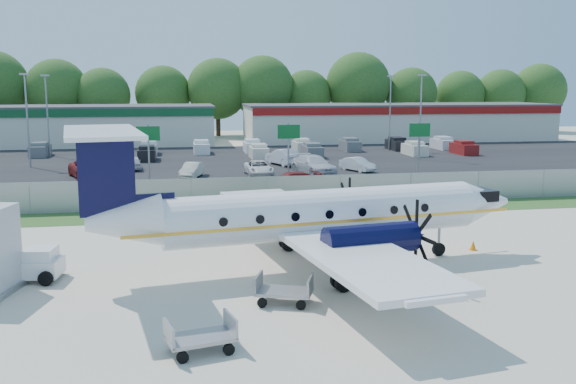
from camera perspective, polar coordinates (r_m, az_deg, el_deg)
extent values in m
plane|color=beige|center=(29.32, 2.03, -6.37)|extent=(170.00, 170.00, 0.00)
cube|color=#2D561E|center=(40.81, -1.45, -1.79)|extent=(170.00, 4.00, 0.02)
cube|color=black|center=(47.62, -2.69, -0.15)|extent=(170.00, 8.00, 0.02)
cube|color=black|center=(68.30, -4.91, 2.78)|extent=(170.00, 32.00, 0.02)
cube|color=gray|center=(42.57, -1.85, 0.04)|extent=(120.00, 0.02, 1.90)
cube|color=gray|center=(42.42, -1.86, 1.34)|extent=(120.00, 0.06, 0.06)
cube|color=gray|center=(42.74, -1.84, -1.22)|extent=(120.00, 0.06, 0.06)
cube|color=silver|center=(91.56, -21.40, 5.44)|extent=(46.00, 12.00, 5.00)
cube|color=#474749|center=(91.44, -21.50, 7.08)|extent=(46.40, 12.40, 0.24)
cube|color=#0F4723|center=(85.50, -22.28, 6.48)|extent=(46.00, 0.20, 1.00)
cube|color=silver|center=(95.23, 9.73, 6.09)|extent=(44.00, 12.00, 5.00)
cube|color=#474749|center=(95.12, 9.77, 7.67)|extent=(44.40, 12.40, 0.24)
cube|color=maroon|center=(89.42, 11.08, 7.12)|extent=(44.00, 0.20, 1.00)
cylinder|color=gray|center=(50.92, -12.26, 3.10)|extent=(0.14, 0.14, 5.00)
cube|color=#0C5923|center=(50.61, -12.34, 5.10)|extent=(1.80, 0.08, 1.10)
cylinder|color=gray|center=(51.64, 0.04, 3.40)|extent=(0.14, 0.14, 5.00)
cube|color=#0C5923|center=(51.33, 0.07, 5.38)|extent=(1.80, 0.08, 1.10)
cylinder|color=gray|center=(54.61, 11.51, 3.55)|extent=(0.14, 0.14, 5.00)
cube|color=#0C5923|center=(54.32, 11.63, 5.42)|extent=(1.80, 0.08, 1.10)
cylinder|color=gray|center=(67.18, -22.15, 5.84)|extent=(0.18, 0.18, 9.00)
cube|color=gray|center=(67.09, -22.39, 9.67)|extent=(0.90, 0.35, 0.18)
cylinder|color=gray|center=(70.58, 11.69, 6.49)|extent=(0.18, 0.18, 9.00)
cube|color=gray|center=(70.49, 11.82, 10.14)|extent=(0.90, 0.35, 0.18)
cylinder|color=gray|center=(76.97, -20.60, 6.32)|extent=(0.18, 0.18, 9.00)
cube|color=gray|center=(76.90, -20.80, 9.67)|extent=(0.90, 0.35, 0.18)
cylinder|color=gray|center=(79.95, 9.06, 6.91)|extent=(0.18, 0.18, 9.00)
cube|color=gray|center=(79.88, 9.14, 10.13)|extent=(0.90, 0.35, 0.18)
cylinder|color=white|center=(28.20, 3.20, -1.92)|extent=(14.33, 4.35, 2.15)
cone|color=white|center=(32.23, 17.06, -0.88)|extent=(2.80, 2.52, 2.15)
cone|color=white|center=(26.22, -14.41, -2.58)|extent=(3.25, 2.59, 2.15)
cube|color=black|center=(32.03, 16.76, -0.21)|extent=(1.24, 1.62, 0.51)
cube|color=white|center=(28.13, 2.12, -3.24)|extent=(6.71, 20.26, 0.25)
cylinder|color=black|center=(25.65, 7.37, -4.18)|extent=(4.00, 1.84, 1.25)
cylinder|color=black|center=(31.53, 2.09, -1.52)|extent=(4.00, 1.84, 1.25)
cube|color=black|center=(25.86, -15.84, 1.52)|extent=(2.16, 0.54, 3.29)
cube|color=white|center=(25.68, -16.26, 5.14)|extent=(3.79, 7.37, 0.16)
cylinder|color=gray|center=(31.23, 13.27, -4.23)|extent=(0.14, 0.14, 1.47)
cylinder|color=black|center=(31.33, 13.24, -4.97)|extent=(0.66, 0.30, 0.63)
cylinder|color=black|center=(25.57, 4.76, -7.95)|extent=(0.79, 0.56, 0.73)
cylinder|color=black|center=(31.47, -0.05, -4.56)|extent=(0.79, 0.56, 0.73)
cube|color=white|center=(28.82, -21.99, -6.21)|extent=(2.72, 1.85, 0.71)
cube|color=white|center=(28.51, -21.10, -5.15)|extent=(1.28, 1.46, 0.51)
cube|color=black|center=(28.36, -20.22, -5.14)|extent=(0.33, 1.13, 0.41)
cylinder|color=black|center=(28.50, -24.23, -7.06)|extent=(0.63, 0.30, 0.61)
cylinder|color=black|center=(29.91, -23.10, -6.22)|extent=(0.63, 0.30, 0.61)
cylinder|color=black|center=(27.87, -20.73, -7.20)|extent=(0.63, 0.30, 0.61)
cylinder|color=black|center=(29.31, -19.75, -6.32)|extent=(0.63, 0.30, 0.61)
cube|color=gray|center=(24.00, -0.34, -8.85)|extent=(2.34, 1.85, 0.12)
cube|color=gray|center=(24.09, -2.64, -8.02)|extent=(0.49, 1.18, 0.61)
cube|color=gray|center=(23.76, 1.99, -8.27)|extent=(0.49, 1.18, 0.61)
cylinder|color=black|center=(23.70, -2.32, -9.81)|extent=(0.39, 0.24, 0.37)
cylinder|color=black|center=(24.74, -1.76, -8.96)|extent=(0.39, 0.24, 0.37)
cylinder|color=black|center=(23.45, 1.16, -10.02)|extent=(0.39, 0.24, 0.37)
cylinder|color=black|center=(24.50, 1.57, -9.14)|extent=(0.39, 0.24, 0.37)
cube|color=gray|center=(20.08, -7.78, -12.73)|extent=(2.26, 1.67, 0.12)
cube|color=gray|center=(19.75, -10.55, -12.24)|extent=(0.37, 1.20, 0.61)
cube|color=gray|center=(20.23, -5.13, -11.57)|extent=(0.37, 1.20, 0.61)
cylinder|color=black|center=(19.53, -9.36, -14.31)|extent=(0.38, 0.21, 0.36)
cylinder|color=black|center=(20.52, -10.16, -13.11)|extent=(0.38, 0.21, 0.36)
cylinder|color=black|center=(19.89, -5.28, -13.76)|extent=(0.38, 0.21, 0.36)
cylinder|color=black|center=(20.87, -6.28, -12.63)|extent=(0.38, 0.21, 0.36)
cone|color=orange|center=(32.82, 16.13, -4.58)|extent=(0.32, 0.32, 0.48)
cube|color=orange|center=(32.87, 16.12, -4.96)|extent=(0.33, 0.33, 0.03)
cone|color=orange|center=(35.41, 5.34, -3.15)|extent=(0.36, 0.36, 0.55)
cube|color=orange|center=(35.47, 5.33, -3.56)|extent=(0.38, 0.38, 0.03)
imported|color=maroon|center=(49.53, 0.20, 0.22)|extent=(4.85, 2.50, 1.35)
imported|color=maroon|center=(58.20, -17.27, 1.19)|extent=(4.27, 6.15, 1.56)
imported|color=beige|center=(56.71, -8.48, 1.31)|extent=(2.49, 4.15, 1.29)
imported|color=silver|center=(57.27, -2.61, 1.48)|extent=(2.37, 4.84, 1.33)
imported|color=silver|center=(58.04, 2.29, 1.59)|extent=(3.82, 6.26, 1.70)
imported|color=silver|center=(60.36, 6.19, 1.85)|extent=(2.86, 4.10, 1.28)
imported|color=silver|center=(62.72, -13.60, 1.93)|extent=(1.91, 3.99, 1.31)
imported|color=silver|center=(64.48, -0.41, 2.40)|extent=(3.26, 5.27, 1.64)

